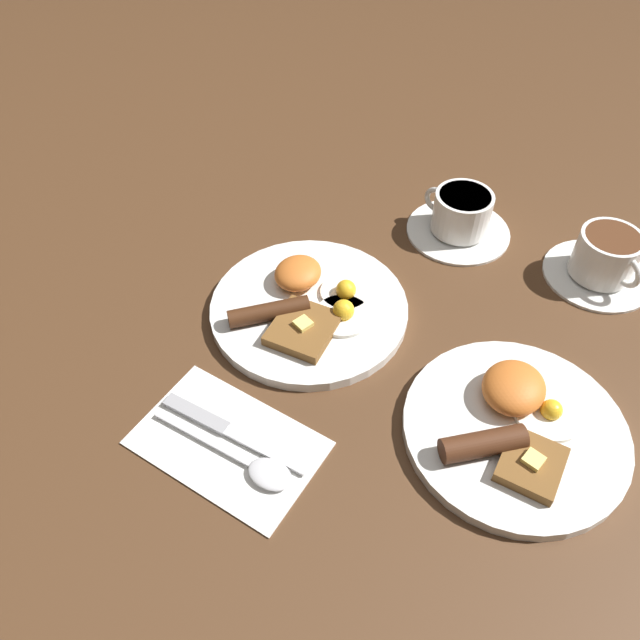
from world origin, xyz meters
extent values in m
plane|color=#4C301C|center=(0.00, 0.00, 0.00)|extent=(3.00, 3.00, 0.00)
cylinder|color=white|center=(0.00, 0.00, 0.01)|extent=(0.27, 0.27, 0.01)
cylinder|color=white|center=(-0.04, 0.03, 0.02)|extent=(0.07, 0.07, 0.01)
sphere|color=yellow|center=(-0.04, 0.03, 0.03)|extent=(0.03, 0.03, 0.03)
cylinder|color=white|center=(-0.01, 0.05, 0.02)|extent=(0.07, 0.07, 0.01)
sphere|color=yellow|center=(-0.01, 0.05, 0.03)|extent=(0.03, 0.03, 0.03)
ellipsoid|color=orange|center=(-0.03, -0.04, 0.03)|extent=(0.07, 0.06, 0.03)
cylinder|color=#432412|center=(0.05, -0.03, 0.03)|extent=(0.10, 0.09, 0.02)
cube|color=brown|center=(0.04, 0.02, 0.02)|extent=(0.09, 0.09, 0.01)
cube|color=#F4E072|center=(0.04, 0.02, 0.03)|extent=(0.02, 0.02, 0.01)
cylinder|color=white|center=(0.03, 0.31, 0.01)|extent=(0.26, 0.26, 0.01)
cylinder|color=white|center=(-0.01, 0.33, 0.02)|extent=(0.08, 0.08, 0.01)
sphere|color=yellow|center=(-0.01, 0.33, 0.03)|extent=(0.02, 0.02, 0.02)
ellipsoid|color=orange|center=(-0.01, 0.28, 0.03)|extent=(0.08, 0.07, 0.04)
cylinder|color=#4A2716|center=(0.08, 0.28, 0.03)|extent=(0.09, 0.09, 0.03)
cube|color=brown|center=(0.07, 0.34, 0.02)|extent=(0.08, 0.07, 0.01)
cube|color=#F4E072|center=(0.07, 0.34, 0.03)|extent=(0.02, 0.02, 0.01)
cylinder|color=white|center=(-0.27, 0.10, 0.00)|extent=(0.16, 0.16, 0.01)
cylinder|color=white|center=(-0.27, 0.10, 0.04)|extent=(0.09, 0.09, 0.06)
cylinder|color=#56331E|center=(-0.27, 0.10, 0.07)|extent=(0.08, 0.08, 0.00)
torus|color=white|center=(-0.27, 0.05, 0.04)|extent=(0.01, 0.04, 0.04)
cylinder|color=white|center=(-0.29, 0.31, 0.00)|extent=(0.15, 0.15, 0.01)
cylinder|color=white|center=(-0.29, 0.31, 0.04)|extent=(0.09, 0.09, 0.07)
cylinder|color=#56331E|center=(-0.29, 0.31, 0.07)|extent=(0.08, 0.08, 0.00)
torus|color=white|center=(-0.26, 0.34, 0.04)|extent=(0.03, 0.04, 0.04)
cube|color=white|center=(0.22, 0.04, 0.00)|extent=(0.14, 0.21, 0.01)
cube|color=silver|center=(0.21, 0.08, 0.01)|extent=(0.02, 0.11, 0.00)
cube|color=#9E9EA3|center=(0.21, -0.02, 0.01)|extent=(0.02, 0.09, 0.01)
ellipsoid|color=silver|center=(0.23, 0.10, 0.01)|extent=(0.04, 0.05, 0.01)
cube|color=silver|center=(0.23, 0.01, 0.01)|extent=(0.01, 0.13, 0.00)
camera|label=1|loc=(0.48, 0.33, 0.62)|focal=35.00mm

